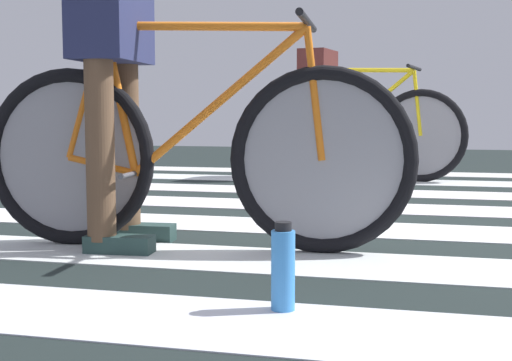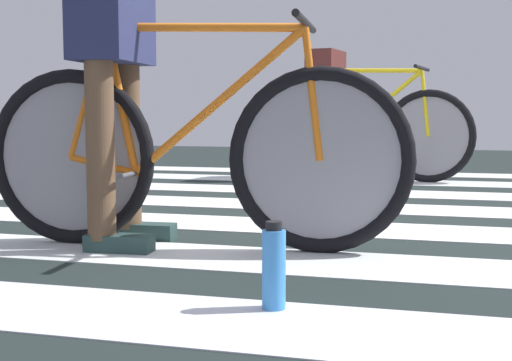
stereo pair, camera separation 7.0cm
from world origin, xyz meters
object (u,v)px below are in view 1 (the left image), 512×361
cyclist_1_of_2 (114,82)px  bicycle_2_of_2 (355,131)px  water_bottle (283,269)px  bicycle_1_of_2 (190,152)px  cyclist_2_of_2 (318,96)px

cyclist_1_of_2 → bicycle_2_of_2: size_ratio=0.59×
water_bottle → bicycle_1_of_2: bearing=124.5°
bicycle_2_of_2 → cyclist_2_of_2: bearing=-180.0°
water_bottle → cyclist_2_of_2: bearing=97.5°
bicycle_1_of_2 → water_bottle: size_ratio=7.06×
bicycle_1_of_2 → cyclist_2_of_2: 3.09m
bicycle_1_of_2 → bicycle_2_of_2: 3.05m
bicycle_1_of_2 → bicycle_2_of_2: same height
bicycle_1_of_2 → bicycle_2_of_2: bearing=79.8°
bicycle_2_of_2 → water_bottle: (0.20, -3.80, -0.27)m
bicycle_2_of_2 → cyclist_2_of_2: size_ratio=1.66×
bicycle_2_of_2 → bicycle_1_of_2: bearing=-87.7°
water_bottle → cyclist_1_of_2: bearing=138.3°
bicycle_2_of_2 → cyclist_2_of_2: 0.42m
cyclist_1_of_2 → water_bottle: cyclist_1_of_2 is taller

